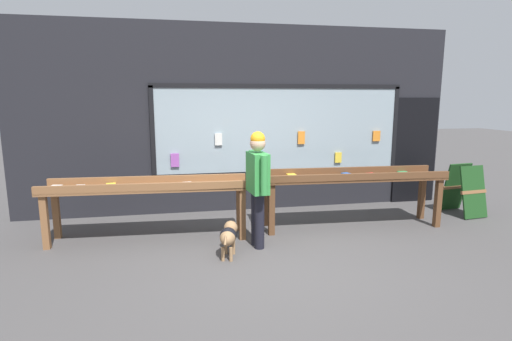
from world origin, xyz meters
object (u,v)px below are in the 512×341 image
at_px(small_dog, 229,235).
at_px(display_table_right, 352,181).
at_px(person_browsing, 258,181).
at_px(display_table_left, 148,191).
at_px(sandwich_board_sign, 464,189).

bearing_deg(small_dog, display_table_right, -51.60).
xyz_separation_m(display_table_right, person_browsing, (-1.69, -0.62, 0.19)).
bearing_deg(display_table_right, small_dog, -157.15).
distance_m(display_table_left, sandwich_board_sign, 5.53).
bearing_deg(display_table_left, sandwich_board_sign, 2.70).
bearing_deg(display_table_left, small_dog, -39.73).
xyz_separation_m(display_table_left, person_browsing, (1.54, -0.61, 0.22)).
height_order(display_table_left, display_table_right, display_table_right).
xyz_separation_m(display_table_right, sandwich_board_sign, (2.29, 0.26, -0.30)).
xyz_separation_m(display_table_left, small_dog, (1.09, -0.90, -0.44)).
height_order(display_table_right, person_browsing, person_browsing).
height_order(small_dog, sandwich_board_sign, sandwich_board_sign).
bearing_deg(small_dog, display_table_left, 65.82).
xyz_separation_m(person_browsing, small_dog, (-0.45, -0.29, -0.66)).
xyz_separation_m(display_table_left, display_table_right, (3.23, 0.00, 0.03)).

